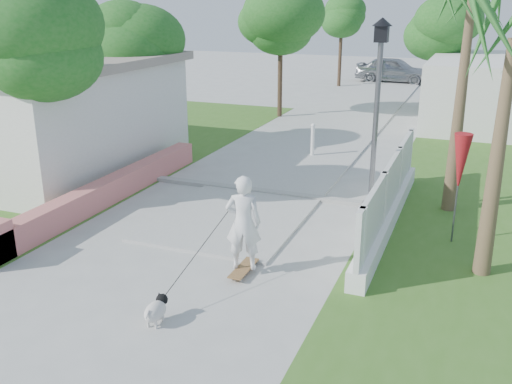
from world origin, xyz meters
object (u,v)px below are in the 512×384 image
at_px(skateboarder, 219,238).
at_px(parked_car, 394,70).
at_px(dog, 156,310).
at_px(patio_umbrella, 461,164).
at_px(street_lamp, 376,112).
at_px(bollard, 313,139).

relative_size(skateboarder, parked_car, 0.53).
relative_size(dog, parked_car, 0.14).
relative_size(patio_umbrella, parked_car, 0.51).
height_order(street_lamp, parked_car, street_lamp).
xyz_separation_m(skateboarder, parked_car, (-1.16, 27.61, -0.10)).
height_order(street_lamp, skateboarder, street_lamp).
bearing_deg(dog, skateboarder, 75.68).
bearing_deg(street_lamp, patio_umbrella, -27.76).
bearing_deg(street_lamp, bollard, 120.96).
distance_m(street_lamp, parked_car, 23.43).
bearing_deg(dog, street_lamp, 68.64).
xyz_separation_m(skateboarder, dog, (-0.36, -1.57, -0.63)).
relative_size(street_lamp, parked_car, 0.99).
bearing_deg(dog, bollard, 91.47).
bearing_deg(parked_car, dog, -173.99).
xyz_separation_m(patio_umbrella, parked_car, (-4.88, 24.19, -0.92)).
bearing_deg(patio_umbrella, skateboarder, -137.38).
relative_size(bollard, skateboarder, 0.46).
height_order(street_lamp, dog, street_lamp).
bearing_deg(skateboarder, parked_car, -103.45).
height_order(bollard, patio_umbrella, patio_umbrella).
bearing_deg(parked_car, bollard, -174.71).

